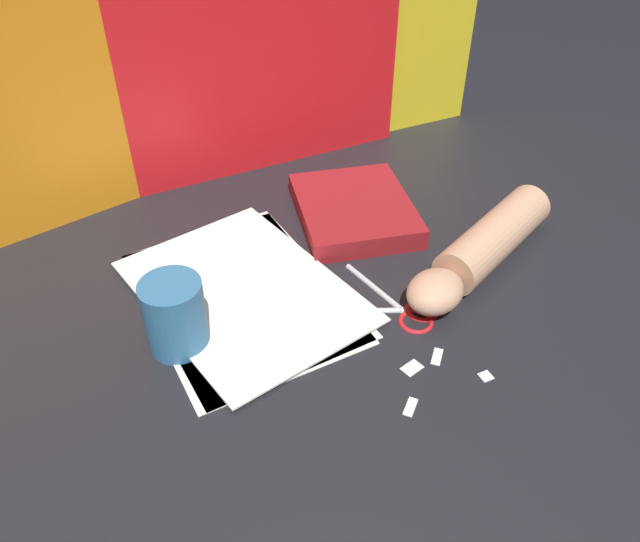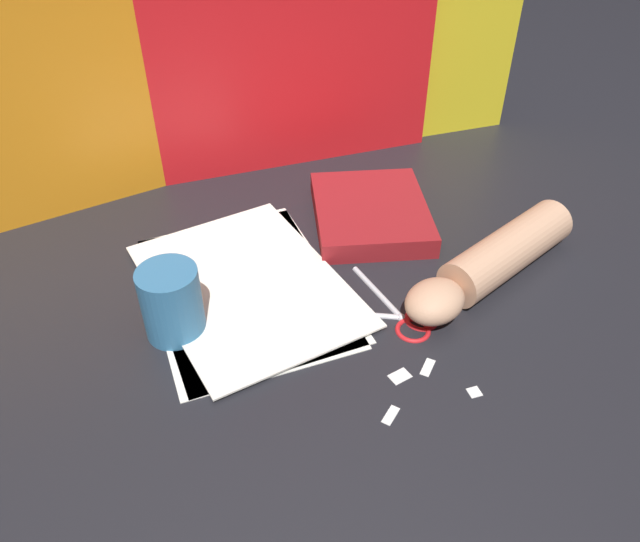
% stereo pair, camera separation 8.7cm
% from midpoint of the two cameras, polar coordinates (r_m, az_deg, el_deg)
% --- Properties ---
extents(ground_plane, '(6.00, 6.00, 0.00)m').
position_cam_midpoint_polar(ground_plane, '(0.91, 3.40, -3.10)').
color(ground_plane, black).
extents(backdrop_panel_left, '(0.80, 0.11, 0.42)m').
position_cam_midpoint_polar(backdrop_panel_left, '(1.08, -20.26, 15.17)').
color(backdrop_panel_left, orange).
rests_on(backdrop_panel_left, ground_plane).
extents(backdrop_panel_center, '(0.74, 0.09, 0.47)m').
position_cam_midpoint_polar(backdrop_panel_center, '(1.13, -5.26, 19.62)').
color(backdrop_panel_center, red).
rests_on(backdrop_panel_center, ground_plane).
extents(backdrop_panel_right, '(0.64, 0.09, 0.45)m').
position_cam_midpoint_polar(backdrop_panel_right, '(1.24, 6.49, 20.80)').
color(backdrop_panel_right, yellow).
rests_on(backdrop_panel_right, ground_plane).
extents(paper_stack, '(0.29, 0.38, 0.01)m').
position_cam_midpoint_polar(paper_stack, '(0.93, -4.24, -1.53)').
color(paper_stack, white).
rests_on(paper_stack, ground_plane).
extents(book_closed, '(0.25, 0.27, 0.04)m').
position_cam_midpoint_polar(book_closed, '(1.07, 6.98, 5.20)').
color(book_closed, maroon).
rests_on(book_closed, ground_plane).
extents(scissors, '(0.17, 0.18, 0.01)m').
position_cam_midpoint_polar(scissors, '(0.90, 9.97, -4.04)').
color(scissors, silver).
rests_on(scissors, ground_plane).
extents(hand_forearm, '(0.35, 0.17, 0.07)m').
position_cam_midpoint_polar(hand_forearm, '(0.97, 17.97, 0.72)').
color(hand_forearm, tan).
rests_on(hand_forearm, ground_plane).
extents(paper_scrap_near, '(0.03, 0.03, 0.00)m').
position_cam_midpoint_polar(paper_scrap_near, '(0.78, 9.76, -13.01)').
color(paper_scrap_near, white).
rests_on(paper_scrap_near, ground_plane).
extents(paper_scrap_mid, '(0.03, 0.03, 0.00)m').
position_cam_midpoint_polar(paper_scrap_mid, '(0.84, 12.81, -8.71)').
color(paper_scrap_mid, white).
rests_on(paper_scrap_mid, ground_plane).
extents(paper_scrap_far, '(0.03, 0.02, 0.00)m').
position_cam_midpoint_polar(paper_scrap_far, '(0.82, 10.38, -9.57)').
color(paper_scrap_far, white).
rests_on(paper_scrap_far, ground_plane).
extents(paper_scrap_side, '(0.02, 0.02, 0.00)m').
position_cam_midpoint_polar(paper_scrap_side, '(0.83, 16.95, -10.68)').
color(paper_scrap_side, white).
rests_on(paper_scrap_side, ground_plane).
extents(mug, '(0.08, 0.08, 0.10)m').
position_cam_midpoint_polar(mug, '(0.85, -10.58, -2.98)').
color(mug, teal).
rests_on(mug, ground_plane).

